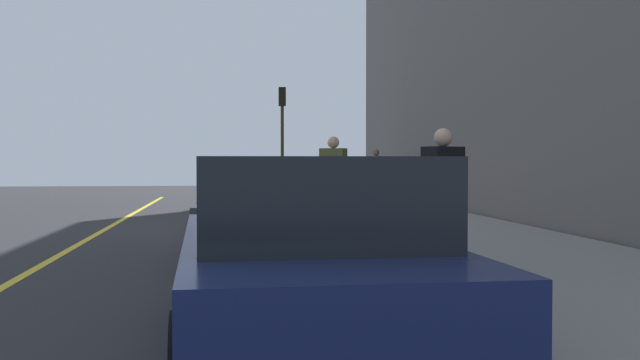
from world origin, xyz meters
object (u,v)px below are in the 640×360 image
object	(u,v)px
pedestrian_black_coat	(443,194)
pedestrian_olive_coat	(333,179)
pedestrian_tan_coat	(376,173)
parked_car_silver	(243,185)
parked_car_charcoal	(260,208)
pedestrian_blue_coat	(331,173)
traffic_light_pole	(282,122)
parked_car_red	(249,193)
parked_car_navy	(303,255)

from	to	relation	value
pedestrian_black_coat	pedestrian_olive_coat	size ratio (longest dim) A/B	0.95
pedestrian_tan_coat	parked_car_silver	bearing A→B (deg)	105.98
parked_car_charcoal	pedestrian_blue_coat	bearing A→B (deg)	-12.48
pedestrian_black_coat	pedestrian_olive_coat	bearing A→B (deg)	5.14
pedestrian_black_coat	traffic_light_pole	xyz separation A→B (m)	(18.91, 0.55, 1.86)
pedestrian_black_coat	traffic_light_pole	distance (m)	19.01
parked_car_red	pedestrian_tan_coat	distance (m)	8.38
parked_car_charcoal	parked_car_silver	size ratio (longest dim) A/B	1.08
parked_car_charcoal	pedestrian_black_coat	xyz separation A→B (m)	(-2.48, -2.14, 0.32)
pedestrian_black_coat	parked_car_red	bearing A→B (deg)	14.90
traffic_light_pole	pedestrian_tan_coat	bearing A→B (deg)	-143.36
pedestrian_tan_coat	pedestrian_black_coat	bearing A→B (deg)	171.48
parked_car_charcoal	traffic_light_pole	distance (m)	16.65
pedestrian_blue_coat	parked_car_silver	bearing A→B (deg)	129.59
pedestrian_black_coat	pedestrian_blue_coat	distance (m)	16.44
pedestrian_olive_coat	traffic_light_pole	bearing A→B (deg)	0.13
pedestrian_olive_coat	parked_car_red	bearing A→B (deg)	35.91
pedestrian_tan_coat	pedestrian_olive_coat	xyz separation A→B (m)	(-9.35, 2.79, 0.05)
pedestrian_tan_coat	pedestrian_blue_coat	size ratio (longest dim) A/B	1.00
pedestrian_tan_coat	pedestrian_blue_coat	bearing A→B (deg)	45.82
pedestrian_black_coat	pedestrian_blue_coat	xyz separation A→B (m)	(16.41, -0.95, -0.00)
parked_car_navy	traffic_light_pole	distance (m)	22.26
parked_car_navy	parked_car_red	world-z (taller)	same
parked_car_red	pedestrian_black_coat	world-z (taller)	pedestrian_black_coat
parked_car_navy	pedestrian_tan_coat	distance (m)	18.82
pedestrian_blue_coat	pedestrian_tan_coat	bearing A→B (deg)	-134.18
parked_car_navy	pedestrian_olive_coat	world-z (taller)	pedestrian_olive_coat
parked_car_charcoal	parked_car_silver	xyz separation A→B (m)	(11.39, -0.01, -0.00)
parked_car_red	pedestrian_black_coat	distance (m)	8.29
pedestrian_blue_coat	traffic_light_pole	xyz separation A→B (m)	(2.50, 1.50, 1.86)
pedestrian_blue_coat	pedestrian_olive_coat	bearing A→B (deg)	172.15
parked_car_charcoal	pedestrian_black_coat	world-z (taller)	pedestrian_black_coat
parked_car_silver	pedestrian_tan_coat	bearing A→B (deg)	-74.02
pedestrian_olive_coat	parked_car_navy	bearing A→B (deg)	170.28
parked_car_charcoal	pedestrian_tan_coat	world-z (taller)	pedestrian_tan_coat
parked_car_charcoal	parked_car_red	bearing A→B (deg)	-0.06
pedestrian_black_coat	traffic_light_pole	bearing A→B (deg)	1.67
parked_car_navy	pedestrian_olive_coat	size ratio (longest dim) A/B	2.60
parked_car_navy	parked_car_silver	xyz separation A→B (m)	(17.05, 0.07, -0.00)
pedestrian_olive_coat	traffic_light_pole	size ratio (longest dim) A/B	0.45
pedestrian_tan_coat	traffic_light_pole	xyz separation A→B (m)	(3.79, 2.82, 1.87)
parked_car_silver	parked_car_charcoal	bearing A→B (deg)	179.96
parked_car_navy	traffic_light_pole	size ratio (longest dim) A/B	1.16
parked_car_silver	pedestrian_black_coat	bearing A→B (deg)	-171.28
parked_car_silver	traffic_light_pole	distance (m)	5.72
parked_car_silver	traffic_light_pole	xyz separation A→B (m)	(5.05, -1.58, 2.18)
pedestrian_black_coat	pedestrian_tan_coat	distance (m)	15.30
parked_car_red	pedestrian_blue_coat	size ratio (longest dim) A/B	2.65
parked_car_red	pedestrian_blue_coat	xyz separation A→B (m)	(8.41, -3.08, 0.31)
traffic_light_pole	pedestrian_blue_coat	bearing A→B (deg)	-149.13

